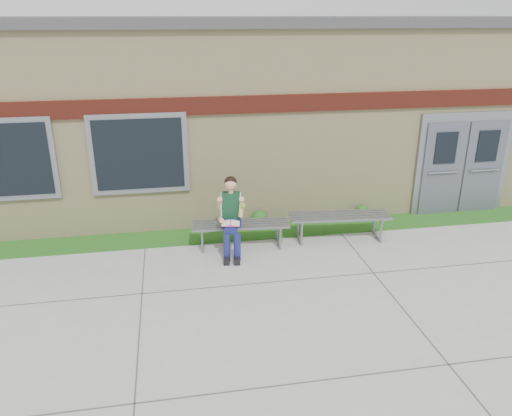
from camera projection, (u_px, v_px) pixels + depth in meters
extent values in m
plane|color=#9E9E99|center=(328.00, 293.00, 8.16)|extent=(80.00, 80.00, 0.00)
cube|color=#265115|center=(290.00, 229.00, 10.55)|extent=(16.00, 0.80, 0.02)
cube|color=beige|center=(261.00, 107.00, 12.94)|extent=(16.00, 6.00, 4.00)
cube|color=#3F3F42|center=(261.00, 21.00, 12.18)|extent=(16.20, 6.20, 0.20)
cube|color=maroon|center=(289.00, 103.00, 9.94)|extent=(16.00, 0.06, 0.35)
cube|color=slate|center=(3.00, 160.00, 9.37)|extent=(1.90, 0.08, 1.60)
cube|color=black|center=(3.00, 161.00, 9.33)|extent=(1.70, 0.04, 1.40)
cube|color=slate|center=(139.00, 154.00, 9.77)|extent=(1.90, 0.08, 1.60)
cube|color=black|center=(139.00, 154.00, 9.74)|extent=(1.70, 0.04, 1.40)
cube|color=slate|center=(462.00, 164.00, 11.11)|extent=(2.20, 0.08, 2.30)
cube|color=#505560|center=(442.00, 170.00, 11.02)|extent=(0.92, 0.06, 2.10)
cube|color=#505560|center=(483.00, 167.00, 11.19)|extent=(0.92, 0.06, 2.10)
cube|color=slate|center=(241.00, 224.00, 9.64)|extent=(1.90, 0.66, 0.04)
cube|color=slate|center=(203.00, 239.00, 9.61)|extent=(0.09, 0.52, 0.43)
cube|color=slate|center=(278.00, 233.00, 9.86)|extent=(0.09, 0.52, 0.43)
cube|color=slate|center=(340.00, 216.00, 9.96)|extent=(2.04, 0.74, 0.04)
cube|color=slate|center=(300.00, 231.00, 9.93)|extent=(0.10, 0.56, 0.45)
cube|color=slate|center=(376.00, 226.00, 10.19)|extent=(0.10, 0.56, 0.45)
cube|color=navy|center=(231.00, 221.00, 9.53)|extent=(0.40, 0.31, 0.17)
cube|color=#0E3621|center=(231.00, 205.00, 9.39)|extent=(0.37, 0.26, 0.49)
sphere|color=tan|center=(231.00, 184.00, 9.22)|extent=(0.26, 0.26, 0.22)
sphere|color=black|center=(231.00, 182.00, 9.23)|extent=(0.27, 0.27, 0.23)
cylinder|color=navy|center=(226.00, 226.00, 9.26)|extent=(0.23, 0.47, 0.16)
cylinder|color=navy|center=(236.00, 226.00, 9.26)|extent=(0.23, 0.47, 0.16)
cylinder|color=navy|center=(227.00, 247.00, 9.14)|extent=(0.13, 0.13, 0.53)
cylinder|color=navy|center=(237.00, 247.00, 9.14)|extent=(0.13, 0.13, 0.53)
cube|color=black|center=(227.00, 260.00, 9.15)|extent=(0.15, 0.29, 0.11)
cube|color=black|center=(237.00, 260.00, 9.15)|extent=(0.15, 0.29, 0.11)
cylinder|color=tan|center=(220.00, 203.00, 9.30)|extent=(0.13, 0.25, 0.28)
cylinder|color=tan|center=(242.00, 203.00, 9.31)|extent=(0.13, 0.25, 0.28)
cube|color=white|center=(231.00, 223.00, 9.10)|extent=(0.36, 0.28, 0.02)
cube|color=#E2547E|center=(231.00, 224.00, 9.11)|extent=(0.37, 0.29, 0.01)
sphere|color=#7EB12F|center=(243.00, 205.00, 9.17)|extent=(0.09, 0.09, 0.09)
sphere|color=#265115|center=(259.00, 219.00, 10.61)|extent=(0.36, 0.36, 0.36)
sphere|color=#265115|center=(362.00, 212.00, 10.99)|extent=(0.32, 0.32, 0.32)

